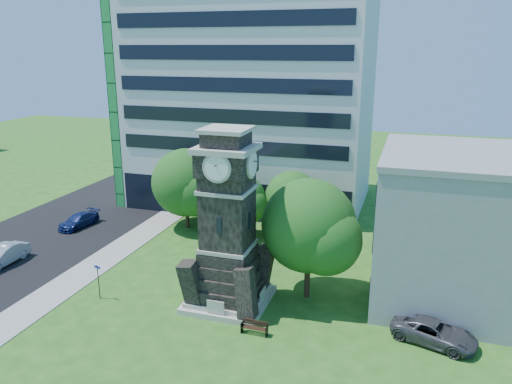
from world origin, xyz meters
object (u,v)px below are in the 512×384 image
(clock_tower, at_px, (228,231))
(car_street_north, at_px, (79,220))
(park_bench, at_px, (255,327))
(street_sign, at_px, (98,278))
(car_street_mid, at_px, (2,256))
(car_east_lot, at_px, (434,332))

(clock_tower, distance_m, car_street_north, 22.27)
(car_street_north, height_order, park_bench, car_street_north)
(car_street_north, distance_m, street_sign, 16.05)
(clock_tower, xyz_separation_m, car_street_mid, (-19.81, 0.23, -4.50))
(clock_tower, xyz_separation_m, park_bench, (2.92, -3.25, -4.81))
(car_street_north, xyz_separation_m, car_east_lot, (32.97, -10.61, 0.04))
(street_sign, bearing_deg, park_bench, 11.62)
(car_street_mid, height_order, car_east_lot, car_street_mid)
(car_east_lot, relative_size, street_sign, 1.95)
(clock_tower, xyz_separation_m, car_street_north, (-19.50, 9.72, -4.63))
(park_bench, distance_m, street_sign, 11.90)
(clock_tower, height_order, car_east_lot, clock_tower)
(clock_tower, height_order, car_street_north, clock_tower)
(car_street_north, bearing_deg, car_street_mid, -84.29)
(car_street_north, height_order, street_sign, street_sign)
(car_street_mid, distance_m, street_sign, 11.24)
(car_street_mid, bearing_deg, car_east_lot, -2.80)
(car_street_mid, bearing_deg, clock_tower, -1.55)
(car_east_lot, bearing_deg, clock_tower, 103.57)
(car_street_north, distance_m, park_bench, 25.90)
(car_east_lot, bearing_deg, street_sign, 110.91)
(street_sign, bearing_deg, car_street_mid, -176.71)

